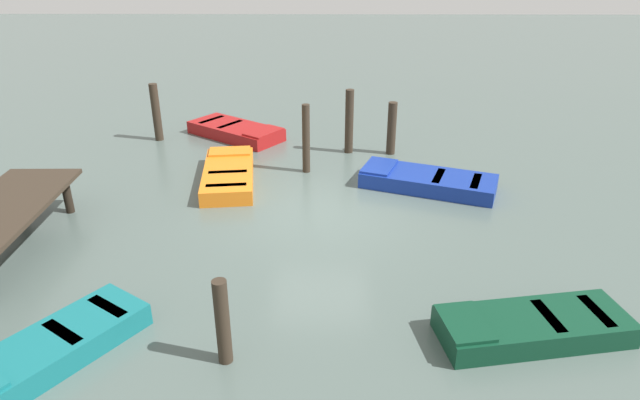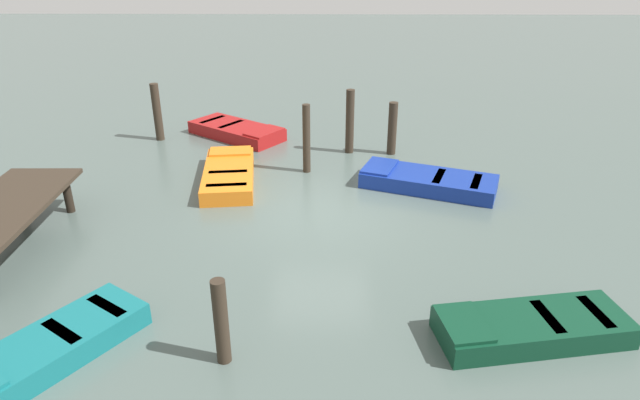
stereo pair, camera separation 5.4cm
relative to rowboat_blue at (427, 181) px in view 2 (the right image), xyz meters
The scene contains 11 objects.
ground_plane 3.24m from the rowboat_blue, 118.58° to the left, with size 80.00×80.00×0.00m, color #4C5B56.
rowboat_blue is the anchor object (origin of this frame).
rowboat_dark_green 6.19m from the rowboat_blue, behind, with size 1.66×3.30×0.46m.
rowboat_orange 5.39m from the rowboat_blue, 85.98° to the left, with size 3.37×1.69×0.46m.
rowboat_teal 9.79m from the rowboat_blue, 134.13° to the left, with size 3.13×2.64×0.46m.
rowboat_red 7.09m from the rowboat_blue, 53.88° to the left, with size 3.06×3.46×0.46m.
mooring_piling_mid_right 3.48m from the rowboat_blue, 36.01° to the left, with size 0.26×0.26×1.98m, color #33281E.
mooring_piling_mid_left 3.53m from the rowboat_blue, 71.07° to the left, with size 0.22×0.22×1.97m, color #33281E.
mooring_piling_near_right 2.79m from the rowboat_blue, 14.82° to the left, with size 0.27×0.27×1.63m, color #33281E.
mooring_piling_near_left 9.13m from the rowboat_blue, 64.92° to the left, with size 0.27×0.27×1.88m, color #33281E.
mooring_piling_far_right 8.04m from the rowboat_blue, 147.81° to the left, with size 0.23×0.23×1.49m, color #33281E.
Camera 2 is at (-12.06, -0.19, 6.02)m, focal length 31.08 mm.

